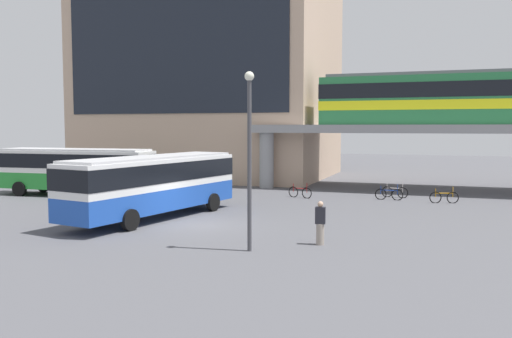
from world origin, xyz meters
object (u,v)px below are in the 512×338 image
object	(u,v)px
bicycle_blue	(389,194)
bicycle_red	(300,192)
train	(489,97)
bus_main	(154,180)
bicycle_orange	(444,197)
bicycle_silver	(395,192)
station_building	(213,64)
pedestrian_at_kerb	(320,224)
bus_secondary	(75,167)

from	to	relation	value
bicycle_blue	bicycle_red	distance (m)	5.76
train	bus_main	bearing A→B (deg)	-133.48
bicycle_orange	bicycle_silver	xyz separation A→B (m)	(-3.12, 1.75, 0.00)
bus_main	bicycle_orange	bearing A→B (deg)	37.48
station_building	bicycle_blue	xyz separation A→B (m)	(17.92, -12.49, -10.40)
bicycle_silver	bus_main	bearing A→B (deg)	-131.18
train	bicycle_red	xyz separation A→B (m)	(-11.93, -7.55, -6.47)
bicycle_blue	pedestrian_at_kerb	world-z (taller)	pedestrian_at_kerb
station_building	train	xyz separation A→B (m)	(24.14, -5.80, -3.93)
bicycle_orange	pedestrian_at_kerb	xyz separation A→B (m)	(-4.68, -14.06, 0.47)
bicycle_blue	bicycle_silver	distance (m)	1.38
station_building	bicycle_blue	distance (m)	24.19
bus_main	bicycle_orange	world-z (taller)	bus_main
bicycle_orange	bicycle_blue	xyz separation A→B (m)	(-3.36, 0.39, 0.00)
bus_main	bus_secondary	xyz separation A→B (m)	(-9.71, 6.21, 0.00)
bicycle_red	bicycle_orange	bearing A→B (deg)	2.96
bicycle_blue	bicycle_red	world-z (taller)	same
station_building	bicycle_blue	size ratio (longest dim) A/B	12.31
station_building	pedestrian_at_kerb	world-z (taller)	station_building
bicycle_blue	pedestrian_at_kerb	size ratio (longest dim) A/B	1.02
bicycle_orange	bicycle_red	distance (m)	9.08
station_building	pedestrian_at_kerb	distance (m)	33.17
station_building	bicycle_silver	distance (m)	23.71
train	bicycle_silver	bearing A→B (deg)	-138.27
bicycle_red	pedestrian_at_kerb	world-z (taller)	pedestrian_at_kerb
bus_main	bicycle_red	distance (m)	11.63
train	pedestrian_at_kerb	world-z (taller)	train
bus_main	pedestrian_at_kerb	xyz separation A→B (m)	(9.43, -3.24, -1.16)
station_building	bicycle_silver	world-z (taller)	station_building
bus_secondary	bicycle_orange	bearing A→B (deg)	10.96
bus_secondary	bicycle_silver	world-z (taller)	bus_secondary
station_building	bicycle_silver	bearing A→B (deg)	-31.52
bus_main	bicycle_silver	bearing A→B (deg)	48.82
pedestrian_at_kerb	bicycle_silver	bearing A→B (deg)	84.34
bus_main	train	bearing A→B (deg)	46.52
bicycle_orange	bicycle_red	xyz separation A→B (m)	(-9.06, -0.47, 0.00)
bus_secondary	bicycle_blue	distance (m)	21.12
station_building	bus_main	world-z (taller)	station_building
train	bicycle_red	bearing A→B (deg)	-147.67
station_building	bicycle_blue	bearing A→B (deg)	-34.89
train	bus_secondary	size ratio (longest dim) A/B	2.17
bicycle_red	pedestrian_at_kerb	distance (m)	14.29
bus_secondary	pedestrian_at_kerb	world-z (taller)	bus_secondary
bicycle_orange	train	bearing A→B (deg)	67.98
bus_main	bus_secondary	bearing A→B (deg)	147.41
bicycle_orange	pedestrian_at_kerb	bearing A→B (deg)	-108.42
bus_secondary	bicycle_blue	bearing A→B (deg)	13.74
train	bicycle_silver	xyz separation A→B (m)	(-5.98, -5.34, -6.47)
station_building	pedestrian_at_kerb	xyz separation A→B (m)	(16.60, -26.94, -9.93)
bicycle_silver	pedestrian_at_kerb	bearing A→B (deg)	-95.66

